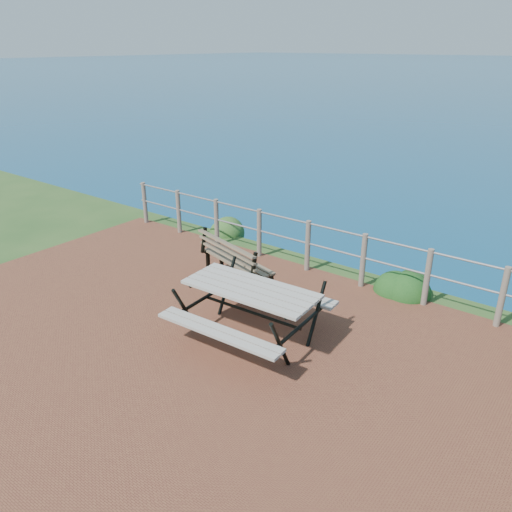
% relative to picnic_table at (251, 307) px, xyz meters
% --- Properties ---
extents(ground, '(10.00, 7.00, 0.12)m').
position_rel_picnic_table_xyz_m(ground, '(-0.60, -0.79, -0.53)').
color(ground, brown).
rests_on(ground, ground).
extents(safety_railing, '(9.40, 0.10, 1.00)m').
position_rel_picnic_table_xyz_m(safety_railing, '(-0.60, 2.56, 0.05)').
color(safety_railing, '#6B5B4C').
rests_on(safety_railing, ground).
extents(picnic_table, '(2.00, 1.70, 0.83)m').
position_rel_picnic_table_xyz_m(picnic_table, '(0.00, 0.00, 0.00)').
color(picnic_table, gray).
rests_on(picnic_table, ground).
extents(park_bench, '(1.69, 0.82, 0.93)m').
position_rel_picnic_table_xyz_m(park_bench, '(-1.28, 1.28, 0.08)').
color(park_bench, brown).
rests_on(park_bench, ground).
extents(shrub_lip_west, '(0.84, 0.84, 0.60)m').
position_rel_picnic_table_xyz_m(shrub_lip_west, '(-3.37, 3.07, -0.53)').
color(shrub_lip_west, '#2C511E').
rests_on(shrub_lip_west, ground).
extents(shrub_lip_east, '(0.84, 0.84, 0.60)m').
position_rel_picnic_table_xyz_m(shrub_lip_east, '(1.23, 3.01, -0.53)').
color(shrub_lip_east, '#154517').
rests_on(shrub_lip_east, ground).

